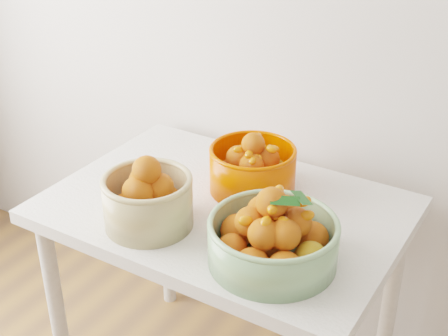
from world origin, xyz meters
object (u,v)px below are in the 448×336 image
at_px(bowl_cream, 148,199).
at_px(table, 225,232).
at_px(bowl_green, 273,238).
at_px(bowl_orange, 253,168).

bearing_deg(bowl_cream, table, 58.24).
xyz_separation_m(table, bowl_cream, (-0.12, -0.20, 0.18)).
xyz_separation_m(bowl_cream, bowl_green, (0.36, 0.02, -0.01)).
bearing_deg(bowl_cream, bowl_green, 3.94).
relative_size(bowl_cream, bowl_orange, 0.94).
height_order(table, bowl_orange, bowl_orange).
bearing_deg(bowl_green, bowl_cream, -176.06).
xyz_separation_m(bowl_green, bowl_orange, (-0.22, 0.29, 0.00)).
relative_size(table, bowl_green, 2.43).
bearing_deg(bowl_orange, bowl_green, -53.00).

